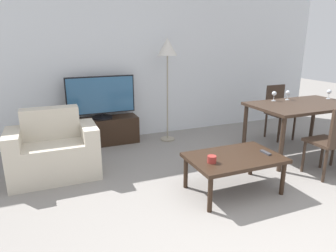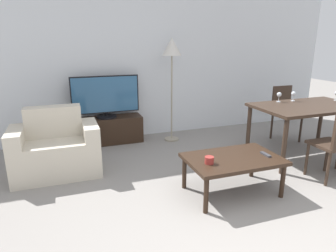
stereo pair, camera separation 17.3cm
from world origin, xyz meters
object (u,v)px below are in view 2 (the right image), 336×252
object	(u,v)px
dining_table	(307,111)
wine_glass_right	(279,95)
remote_primary	(266,154)
tv_stand	(108,130)
cup_white_near	(209,160)
wine_glass_center	(294,94)
dining_chair_near	(336,141)
dining_chair_far	(285,110)
coffee_table	(233,161)
armchair	(56,150)
tv	(106,97)
floor_lamp	(172,53)

from	to	relation	value
dining_table	wine_glass_right	xyz separation A→B (m)	(-0.24, 0.33, 0.19)
remote_primary	tv_stand	bearing A→B (deg)	122.53
cup_white_near	wine_glass_center	distance (m)	2.15
dining_chair_near	remote_primary	world-z (taller)	dining_chair_near
dining_table	dining_chair_far	world-z (taller)	dining_chair_far
tv_stand	dining_table	bearing A→B (deg)	-30.95
dining_chair_near	coffee_table	bearing A→B (deg)	173.21
tv_stand	wine_glass_right	distance (m)	2.74
tv_stand	cup_white_near	size ratio (longest dim) A/B	11.82
armchair	wine_glass_center	bearing A→B (deg)	-4.37
tv_stand	dining_chair_near	world-z (taller)	dining_chair_near
dining_chair_far	remote_primary	xyz separation A→B (m)	(-1.44, -1.42, -0.08)
tv_stand	cup_white_near	xyz separation A→B (m)	(0.72, -2.22, 0.24)
armchair	wine_glass_right	distance (m)	3.20
tv_stand	wine_glass_right	bearing A→B (deg)	-27.57
tv_stand	wine_glass_center	bearing A→B (deg)	-25.62
dining_table	coffee_table	bearing A→B (deg)	-158.93
armchair	tv	bearing A→B (deg)	51.49
tv_stand	wine_glass_center	xyz separation A→B (m)	(2.60, -1.25, 0.65)
dining_table	wine_glass_right	bearing A→B (deg)	126.42
tv	dining_chair_far	bearing A→B (deg)	-15.70
tv_stand	floor_lamp	size ratio (longest dim) A/B	0.67
coffee_table	dining_table	world-z (taller)	dining_table
armchair	floor_lamp	world-z (taller)	floor_lamp
dining_table	dining_chair_far	xyz separation A→B (m)	(0.26, 0.75, -0.18)
floor_lamp	remote_primary	bearing A→B (deg)	-79.61
remote_primary	wine_glass_right	xyz separation A→B (m)	(0.94, 0.99, 0.44)
tv	wine_glass_center	world-z (taller)	tv
floor_lamp	dining_chair_far	bearing A→B (deg)	-18.20
wine_glass_center	tv	bearing A→B (deg)	154.43
armchair	wine_glass_center	world-z (taller)	wine_glass_center
remote_primary	wine_glass_center	bearing A→B (deg)	39.39
tv	dining_chair_near	world-z (taller)	tv
tv_stand	dining_table	distance (m)	3.07
wine_glass_center	wine_glass_right	xyz separation A→B (m)	(-0.25, 0.02, 0.00)
coffee_table	floor_lamp	xyz separation A→B (m)	(0.00, 1.95, 1.07)
coffee_table	tv	bearing A→B (deg)	115.88
armchair	dining_table	xyz separation A→B (m)	(3.38, -0.57, 0.36)
dining_table	wine_glass_center	bearing A→B (deg)	89.17
cup_white_near	wine_glass_center	xyz separation A→B (m)	(1.88, 0.97, 0.41)
tv_stand	dining_chair_near	xyz separation A→B (m)	(2.34, -2.31, 0.29)
dining_table	cup_white_near	distance (m)	2.00
dining_chair_near	wine_glass_center	bearing A→B (deg)	75.97
tv_stand	coffee_table	bearing A→B (deg)	-64.15
dining_table	dining_chair_far	distance (m)	0.82
coffee_table	armchair	bearing A→B (deg)	147.47
armchair	tv_stand	distance (m)	1.27
armchair	coffee_table	xyz separation A→B (m)	(1.83, -1.17, 0.05)
tv	dining_chair_far	distance (m)	2.98
armchair	dining_table	bearing A→B (deg)	-9.55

